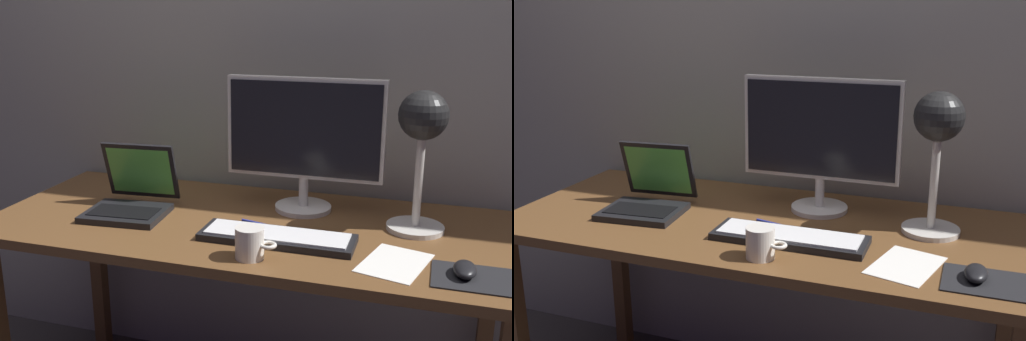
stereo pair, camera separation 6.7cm
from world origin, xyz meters
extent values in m
cube|color=#9E998E|center=(0.00, 0.40, 1.30)|extent=(4.80, 0.06, 2.60)
cube|color=brown|center=(0.00, 0.00, 0.72)|extent=(1.60, 0.70, 0.03)
cube|color=brown|center=(-0.74, -0.29, 0.35)|extent=(0.05, 0.05, 0.71)
cube|color=brown|center=(-0.74, 0.29, 0.35)|extent=(0.05, 0.05, 0.71)
cube|color=brown|center=(0.74, 0.29, 0.35)|extent=(0.05, 0.05, 0.71)
cylinder|color=silver|center=(0.14, 0.16, 0.75)|extent=(0.18, 0.18, 0.01)
cylinder|color=silver|center=(0.14, 0.16, 0.80)|extent=(0.03, 0.03, 0.09)
cube|color=silver|center=(0.14, 0.16, 1.01)|extent=(0.50, 0.03, 0.32)
cube|color=black|center=(0.14, 0.14, 1.01)|extent=(0.48, 0.00, 0.30)
cube|color=black|center=(0.13, -0.12, 0.75)|extent=(0.44, 0.14, 0.02)
cube|color=silver|center=(0.13, -0.12, 0.76)|extent=(0.40, 0.11, 0.01)
cube|color=black|center=(-0.38, -0.07, 0.75)|extent=(0.26, 0.22, 0.02)
cube|color=black|center=(-0.38, -0.09, 0.76)|extent=(0.22, 0.13, 0.00)
cube|color=black|center=(-0.39, 0.06, 0.86)|extent=(0.25, 0.09, 0.19)
cube|color=#59C64C|center=(-0.39, 0.06, 0.86)|extent=(0.22, 0.08, 0.17)
cylinder|color=beige|center=(0.49, 0.08, 0.75)|extent=(0.17, 0.17, 0.01)
cylinder|color=silver|center=(0.49, 0.08, 0.91)|extent=(0.02, 0.02, 0.30)
sphere|color=black|center=(0.49, 0.08, 1.08)|extent=(0.14, 0.14, 0.14)
sphere|color=#FFEAB2|center=(0.49, 0.07, 1.05)|extent=(0.05, 0.05, 0.05)
cube|color=black|center=(0.65, -0.21, 0.74)|extent=(0.20, 0.16, 0.00)
ellipsoid|color=black|center=(0.63, -0.21, 0.76)|extent=(0.06, 0.10, 0.03)
cylinder|color=white|center=(0.09, -0.26, 0.78)|extent=(0.08, 0.08, 0.08)
torus|color=white|center=(0.14, -0.26, 0.78)|extent=(0.05, 0.05, 0.01)
cube|color=white|center=(0.46, -0.18, 0.74)|extent=(0.20, 0.24, 0.00)
cylinder|color=#2633A5|center=(0.05, -0.02, 0.74)|extent=(0.14, 0.04, 0.01)
camera|label=1|loc=(0.54, -1.62, 1.38)|focal=41.49mm
camera|label=2|loc=(0.60, -1.60, 1.38)|focal=41.49mm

